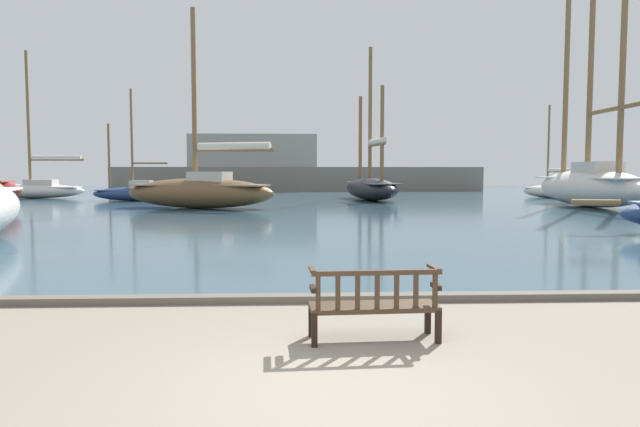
{
  "coord_description": "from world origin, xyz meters",
  "views": [
    {
      "loc": [
        -0.36,
        -5.28,
        2.1
      ],
      "look_at": [
        0.31,
        10.0,
        1.0
      ],
      "focal_mm": 32.0,
      "sensor_mm": 36.0,
      "label": 1
    }
  ],
  "objects_px": {
    "sailboat_far_starboard": "(135,192)",
    "sailboat_nearest_starboard": "(549,190)",
    "sailboat_nearest_port": "(371,186)",
    "park_bench": "(374,304)",
    "sailboat_distant_harbor": "(590,182)",
    "sailboat_outer_starboard": "(200,190)",
    "sailboat_far_port": "(34,188)"
  },
  "relations": [
    {
      "from": "sailboat_far_starboard",
      "to": "sailboat_nearest_starboard",
      "type": "height_order",
      "value": "sailboat_far_starboard"
    },
    {
      "from": "sailboat_nearest_starboard",
      "to": "sailboat_outer_starboard",
      "type": "xyz_separation_m",
      "value": [
        -25.75,
        -12.41,
        0.44
      ]
    },
    {
      "from": "park_bench",
      "to": "sailboat_far_starboard",
      "type": "bearing_deg",
      "value": 109.89
    },
    {
      "from": "park_bench",
      "to": "sailboat_far_starboard",
      "type": "height_order",
      "value": "sailboat_far_starboard"
    },
    {
      "from": "sailboat_distant_harbor",
      "to": "sailboat_outer_starboard",
      "type": "bearing_deg",
      "value": -178.87
    },
    {
      "from": "sailboat_far_starboard",
      "to": "sailboat_outer_starboard",
      "type": "bearing_deg",
      "value": -55.26
    },
    {
      "from": "sailboat_nearest_starboard",
      "to": "sailboat_outer_starboard",
      "type": "distance_m",
      "value": 28.58
    },
    {
      "from": "sailboat_nearest_port",
      "to": "sailboat_outer_starboard",
      "type": "height_order",
      "value": "sailboat_nearest_port"
    },
    {
      "from": "park_bench",
      "to": "sailboat_far_starboard",
      "type": "relative_size",
      "value": 0.2
    },
    {
      "from": "sailboat_distant_harbor",
      "to": "sailboat_far_port",
      "type": "relative_size",
      "value": 1.34
    },
    {
      "from": "sailboat_distant_harbor",
      "to": "sailboat_nearest_port",
      "type": "relative_size",
      "value": 1.37
    },
    {
      "from": "sailboat_distant_harbor",
      "to": "sailboat_far_starboard",
      "type": "height_order",
      "value": "sailboat_distant_harbor"
    },
    {
      "from": "sailboat_nearest_starboard",
      "to": "sailboat_far_port",
      "type": "xyz_separation_m",
      "value": [
        -40.91,
        0.83,
        0.2
      ]
    },
    {
      "from": "sailboat_far_port",
      "to": "sailboat_nearest_port",
      "type": "distance_m",
      "value": 26.41
    },
    {
      "from": "sailboat_far_starboard",
      "to": "sailboat_nearest_starboard",
      "type": "distance_m",
      "value": 32.02
    },
    {
      "from": "park_bench",
      "to": "sailboat_distant_harbor",
      "type": "height_order",
      "value": "sailboat_distant_harbor"
    },
    {
      "from": "sailboat_far_starboard",
      "to": "sailboat_far_port",
      "type": "height_order",
      "value": "sailboat_far_port"
    },
    {
      "from": "sailboat_nearest_starboard",
      "to": "sailboat_nearest_port",
      "type": "bearing_deg",
      "value": -168.68
    },
    {
      "from": "sailboat_nearest_starboard",
      "to": "sailboat_nearest_port",
      "type": "relative_size",
      "value": 0.66
    },
    {
      "from": "sailboat_nearest_starboard",
      "to": "sailboat_far_port",
      "type": "distance_m",
      "value": 40.92
    },
    {
      "from": "sailboat_distant_harbor",
      "to": "sailboat_nearest_starboard",
      "type": "distance_m",
      "value": 12.35
    },
    {
      "from": "park_bench",
      "to": "sailboat_distant_harbor",
      "type": "distance_m",
      "value": 30.8
    },
    {
      "from": "sailboat_distant_harbor",
      "to": "sailboat_far_starboard",
      "type": "distance_m",
      "value": 30.03
    },
    {
      "from": "sailboat_outer_starboard",
      "to": "sailboat_far_starboard",
      "type": "bearing_deg",
      "value": 124.74
    },
    {
      "from": "sailboat_nearest_port",
      "to": "sailboat_far_port",
      "type": "bearing_deg",
      "value": 171.75
    },
    {
      "from": "sailboat_distant_harbor",
      "to": "sailboat_nearest_port",
      "type": "height_order",
      "value": "sailboat_distant_harbor"
    },
    {
      "from": "sailboat_nearest_starboard",
      "to": "sailboat_outer_starboard",
      "type": "bearing_deg",
      "value": -154.27
    },
    {
      "from": "sailboat_far_starboard",
      "to": "sailboat_distant_harbor",
      "type": "bearing_deg",
      "value": -16.04
    },
    {
      "from": "park_bench",
      "to": "sailboat_distant_harbor",
      "type": "bearing_deg",
      "value": 57.74
    },
    {
      "from": "sailboat_distant_harbor",
      "to": "sailboat_nearest_port",
      "type": "distance_m",
      "value": 14.86
    },
    {
      "from": "sailboat_far_starboard",
      "to": "sailboat_nearest_port",
      "type": "distance_m",
      "value": 17.05
    },
    {
      "from": "sailboat_far_starboard",
      "to": "sailboat_nearest_port",
      "type": "relative_size",
      "value": 0.71
    }
  ]
}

